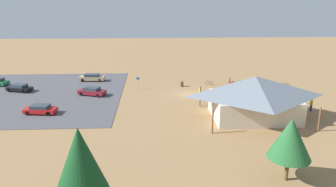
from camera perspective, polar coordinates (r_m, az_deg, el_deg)
name	(u,v)px	position (r m, az deg, el deg)	size (l,w,h in m)	color
ground	(189,94)	(54.21, 3.72, -0.16)	(160.00, 160.00, 0.00)	#937047
parking_lot_asphalt	(23,95)	(58.96, -24.14, -0.20)	(32.65, 30.35, 0.05)	#4C4C51
bike_pavilion	(254,95)	(44.23, 14.92, -0.22)	(13.23, 10.45, 5.68)	beige
trash_bin	(182,84)	(58.88, 2.44, 1.66)	(0.60, 0.60, 0.90)	brown
lot_sign	(138,81)	(57.19, -5.30, 2.15)	(0.56, 0.08, 2.20)	#99999E
pine_far_west	(290,138)	(29.71, 20.67, -7.38)	(3.73, 3.73, 5.79)	brown
pine_west	(80,160)	(23.66, -15.17, -11.24)	(3.83, 3.83, 7.11)	brown
bicycle_black_yard_center	(210,83)	(60.38, 7.34, 1.84)	(1.37, 1.21, 0.89)	black
bicycle_white_lone_west	(253,84)	(61.10, 14.75, 1.59)	(0.48, 1.77, 0.81)	black
bicycle_orange_near_sign	(241,83)	(61.16, 12.72, 1.73)	(0.81, 1.51, 0.83)	black
bicycle_silver_edge_south	(271,88)	(59.13, 17.63, 0.86)	(1.61, 0.75, 0.77)	black
bicycle_purple_yard_left	(230,83)	(60.99, 10.85, 1.81)	(0.48, 1.75, 0.83)	black
bicycle_blue_by_bin	(286,85)	(62.17, 19.94, 1.41)	(1.81, 0.48, 0.85)	black
bicycle_green_back_row	(230,80)	(63.11, 10.80, 2.31)	(0.73, 1.69, 0.83)	black
bicycle_red_yard_right	(290,88)	(60.55, 20.55, 0.92)	(0.99, 1.36, 0.79)	black
bicycle_teal_near_porch	(237,85)	(59.63, 12.02, 1.40)	(0.91, 1.49, 0.75)	black
car_red_second_row	(40,109)	(48.19, -21.46, -2.59)	(4.46, 2.37, 1.24)	red
car_black_aisle_side	(19,88)	(61.07, -24.62, 0.92)	(4.62, 3.09, 1.27)	black
car_tan_mid_lot	(92,77)	(64.25, -13.18, 2.76)	(4.88, 2.10, 1.39)	tan
car_maroon_end_stall	(92,91)	(54.71, -13.21, 0.39)	(4.79, 3.18, 1.37)	maroon
visitor_at_bikes	(311,104)	(50.16, 23.83, -1.76)	(0.36, 0.36, 1.87)	#2D3347
visitor_near_lot	(200,92)	(52.17, 5.59, 0.22)	(0.36, 0.36, 1.80)	#2D3347
visitor_by_pavilion	(231,85)	(57.33, 11.07, 1.51)	(0.40, 0.38, 1.87)	#2D3347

